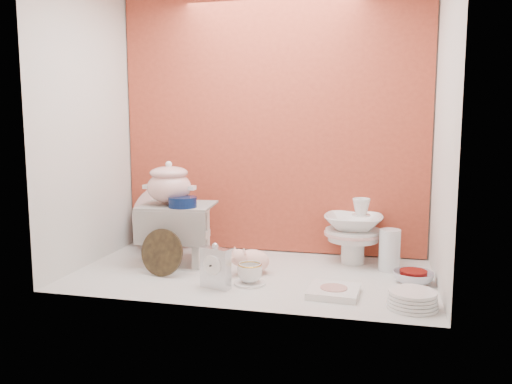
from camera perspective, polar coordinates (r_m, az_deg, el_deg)
ground at (r=2.69m, az=-0.52°, el=-8.95°), size 1.80×1.80×0.00m
niche_shell at (r=2.75m, az=0.38°, el=11.04°), size 1.86×1.03×1.53m
step_stool at (r=2.89m, az=-8.50°, el=-4.50°), size 0.42×0.37×0.32m
soup_tureen at (r=2.84m, az=-9.47°, el=1.00°), size 0.28×0.28×0.24m
cobalt_bowl at (r=2.76m, az=-8.03°, el=-1.10°), size 0.19×0.19×0.05m
floral_platter at (r=3.24m, az=-10.05°, el=-2.66°), size 0.41×0.18×0.38m
blue_white_vase at (r=3.17m, az=-10.49°, el=-3.96°), size 0.31×0.31×0.27m
lacquer_tray at (r=2.68m, az=-10.25°, el=-6.52°), size 0.25×0.10×0.24m
mantel_clock at (r=2.45m, az=-4.45°, el=-8.07°), size 0.15×0.09×0.21m
plush_pig at (r=2.69m, az=-0.37°, el=-7.49°), size 0.27×0.23×0.13m
teacup_saucer at (r=2.53m, az=-0.68°, el=-9.94°), size 0.17×0.17×0.01m
gold_rim_teacup at (r=2.51m, az=-0.68°, el=-8.81°), size 0.13×0.13×0.09m
lattice_dish at (r=2.41m, az=8.49°, el=-10.69°), size 0.23×0.23×0.03m
dinner_plate_stack at (r=2.31m, az=16.69°, el=-11.15°), size 0.27×0.27×0.07m
crystal_bowl at (r=2.64m, az=16.79°, el=-8.95°), size 0.23×0.23×0.06m
clear_glass_vase at (r=2.81m, az=14.38°, el=-6.17°), size 0.12×0.12×0.22m
porcelain_tower at (r=2.89m, az=10.57°, el=-4.16°), size 0.37×0.37×0.36m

